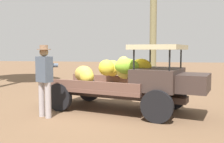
# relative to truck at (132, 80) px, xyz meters

# --- Properties ---
(ground_plane) EXTENTS (60.00, 60.00, 0.00)m
(ground_plane) POSITION_rel_truck_xyz_m (-0.70, 0.12, -0.89)
(ground_plane) COLOR brown
(truck) EXTENTS (4.66, 2.77, 1.83)m
(truck) POSITION_rel_truck_xyz_m (0.00, 0.00, 0.00)
(truck) COLOR #3C2F2A
(truck) RESTS_ON ground
(farmer) EXTENTS (0.57, 0.55, 1.82)m
(farmer) POSITION_rel_truck_xyz_m (-2.13, -0.94, 0.15)
(farmer) COLOR #B0A8AD
(farmer) RESTS_ON ground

